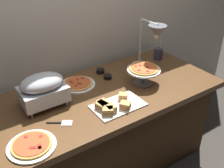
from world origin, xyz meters
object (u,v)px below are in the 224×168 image
(sauce_cup_far, at_px, (108,77))
(pizza_plate_raised_stand, at_px, (144,71))
(serving_spatula, at_px, (61,123))
(chafing_dish, at_px, (43,89))
(sauce_cup_near, at_px, (100,71))
(pizza_plate_center, at_px, (32,145))
(utensil_holder, at_px, (158,53))
(pizza_plate_front, at_px, (78,84))
(sandwich_platter, at_px, (114,105))
(heat_lamp, at_px, (154,35))

(sauce_cup_far, bearing_deg, pizza_plate_raised_stand, -49.99)
(pizza_plate_raised_stand, distance_m, sauce_cup_far, 0.32)
(pizza_plate_raised_stand, distance_m, serving_spatula, 0.79)
(chafing_dish, bearing_deg, sauce_cup_near, 18.56)
(pizza_plate_center, height_order, utensil_holder, utensil_holder)
(pizza_plate_front, height_order, utensil_holder, utensil_holder)
(chafing_dish, relative_size, sandwich_platter, 0.86)
(sauce_cup_far, bearing_deg, serving_spatula, -150.42)
(sandwich_platter, relative_size, sauce_cup_far, 5.37)
(pizza_plate_center, xyz_separation_m, serving_spatula, (0.23, 0.11, -0.01))
(pizza_plate_center, distance_m, serving_spatula, 0.26)
(heat_lamp, xyz_separation_m, sauce_cup_near, (-0.38, 0.24, -0.32))
(sandwich_platter, xyz_separation_m, serving_spatula, (-0.38, 0.06, -0.02))
(chafing_dish, height_order, pizza_plate_raised_stand, chafing_dish)
(chafing_dish, height_order, pizza_plate_front, chafing_dish)
(chafing_dish, bearing_deg, sauce_cup_far, 7.61)
(sandwich_platter, bearing_deg, pizza_plate_front, 98.43)
(sandwich_platter, xyz_separation_m, sauce_cup_near, (0.20, 0.51, -0.01))
(heat_lamp, relative_size, pizza_plate_center, 1.55)
(heat_lamp, bearing_deg, sauce_cup_far, 162.58)
(chafing_dish, relative_size, serving_spatula, 2.01)
(chafing_dish, xyz_separation_m, pizza_plate_center, (-0.23, -0.36, -0.13))
(pizza_plate_front, relative_size, utensil_holder, 1.27)
(heat_lamp, bearing_deg, pizza_plate_center, -164.97)
(sauce_cup_far, relative_size, serving_spatula, 0.44)
(pizza_plate_center, relative_size, sauce_cup_near, 4.03)
(heat_lamp, distance_m, sauce_cup_near, 0.55)
(pizza_plate_raised_stand, height_order, serving_spatula, pizza_plate_raised_stand)
(pizza_plate_center, xyz_separation_m, utensil_holder, (1.43, 0.49, 0.05))
(heat_lamp, relative_size, sauce_cup_near, 6.26)
(sandwich_platter, relative_size, utensil_holder, 1.68)
(chafing_dish, height_order, heat_lamp, heat_lamp)
(pizza_plate_center, xyz_separation_m, sandwich_platter, (0.61, 0.05, 0.01))
(pizza_plate_front, relative_size, sandwich_platter, 0.76)
(heat_lamp, bearing_deg, utensil_holder, 35.80)
(pizza_plate_front, xyz_separation_m, pizza_plate_center, (-0.55, -0.48, -0.00))
(sauce_cup_far, bearing_deg, pizza_plate_center, -151.67)
(chafing_dish, height_order, pizza_plate_center, chafing_dish)
(pizza_plate_raised_stand, xyz_separation_m, sauce_cup_far, (-0.19, 0.23, -0.10))
(chafing_dish, bearing_deg, pizza_plate_front, 19.79)
(sandwich_platter, height_order, sauce_cup_far, sandwich_platter)
(pizza_plate_center, xyz_separation_m, pizza_plate_raised_stand, (1.01, 0.21, 0.10))
(heat_lamp, height_order, sauce_cup_near, heat_lamp)
(chafing_dish, relative_size, sauce_cup_near, 4.51)
(pizza_plate_front, height_order, pizza_plate_center, same)
(pizza_plate_front, bearing_deg, serving_spatula, -130.92)
(chafing_dish, distance_m, pizza_plate_center, 0.44)
(sauce_cup_far, distance_m, utensil_holder, 0.62)
(chafing_dish, relative_size, pizza_plate_center, 1.12)
(pizza_plate_raised_stand, bearing_deg, chafing_dish, 168.93)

